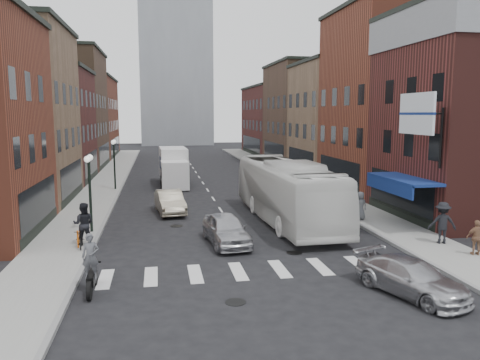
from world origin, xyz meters
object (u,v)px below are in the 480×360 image
at_px(sedan_left_far, 170,202).
at_px(ped_right_b, 477,238).
at_px(ped_right_a, 442,223).
at_px(sedan_left_near, 226,229).
at_px(parked_bicycle, 81,238).
at_px(bike_rack, 79,238).
at_px(ped_left_solo, 84,224).
at_px(box_truck, 174,167).
at_px(curb_car, 411,277).
at_px(streetlamp_far, 114,155).
at_px(billboard_sign, 418,115).
at_px(transit_bus, 286,191).
at_px(ped_right_c, 360,206).
at_px(streetlamp_near, 89,179).
at_px(motorcycle_rider, 91,265).

xyz_separation_m(sedan_left_far, ped_right_b, (12.78, -11.65, 0.21)).
bearing_deg(ped_right_a, sedan_left_far, -20.71).
relative_size(sedan_left_near, parked_bicycle, 2.70).
height_order(bike_rack, ped_right_a, ped_right_a).
height_order(ped_left_solo, ped_right_a, ped_left_solo).
distance_m(box_truck, ped_right_b, 26.17).
height_order(curb_car, ped_right_b, ped_right_b).
distance_m(streetlamp_far, bike_rack, 16.87).
bearing_deg(curb_car, ped_right_b, 13.25).
bearing_deg(box_truck, billboard_sign, -62.32).
height_order(transit_bus, curb_car, transit_bus).
bearing_deg(bike_rack, transit_bus, 19.35).
bearing_deg(parked_bicycle, transit_bus, 10.66).
bearing_deg(curb_car, billboard_sign, 39.29).
bearing_deg(sedan_left_near, parked_bicycle, 172.71).
bearing_deg(sedan_left_near, ped_right_a, -17.82).
relative_size(transit_bus, ped_right_c, 7.87).
xyz_separation_m(bike_rack, ped_right_a, (16.74, -2.45, 0.58)).
height_order(billboard_sign, ped_left_solo, billboard_sign).
xyz_separation_m(billboard_sign, box_truck, (-11.20, 19.59, -4.55)).
height_order(streetlamp_far, box_truck, streetlamp_far).
bearing_deg(curb_car, streetlamp_near, 118.59).
bearing_deg(streetlamp_far, billboard_sign, -47.59).
height_order(motorcycle_rider, ped_left_solo, ped_left_solo).
xyz_separation_m(billboard_sign, streetlamp_far, (-15.99, 17.50, -3.22)).
distance_m(sedan_left_near, ped_right_b, 11.08).
bearing_deg(sedan_left_far, box_truck, 80.03).
bearing_deg(sedan_left_far, transit_bus, -34.25).
bearing_deg(bike_rack, ped_right_a, -8.32).
relative_size(bike_rack, sedan_left_near, 0.19).
distance_m(motorcycle_rider, ped_left_solo, 5.92).
height_order(streetlamp_far, ped_right_c, streetlamp_far).
distance_m(transit_bus, ped_left_solo, 11.34).
relative_size(sedan_left_near, sedan_left_far, 1.00).
height_order(bike_rack, motorcycle_rider, motorcycle_rider).
distance_m(streetlamp_far, ped_left_solo, 16.59).
height_order(transit_bus, sedan_left_near, transit_bus).
distance_m(motorcycle_rider, ped_right_b, 15.86).
bearing_deg(streetlamp_near, ped_left_solo, -90.00).
bearing_deg(bike_rack, motorcycle_rider, -76.96).
relative_size(sedan_left_near, ped_left_solo, 2.17).
bearing_deg(curb_car, ped_right_c, 54.25).
relative_size(streetlamp_far, ped_left_solo, 2.07).
bearing_deg(ped_right_c, billboard_sign, 104.50).
distance_m(transit_bus, parked_bicycle, 11.61).
height_order(bike_rack, ped_right_b, ped_right_b).
xyz_separation_m(motorcycle_rider, ped_right_b, (15.82, 1.22, -0.08)).
bearing_deg(sedan_left_near, box_truck, 89.55).
relative_size(streetlamp_far, parked_bicycle, 2.58).
relative_size(ped_left_solo, ped_right_b, 1.30).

